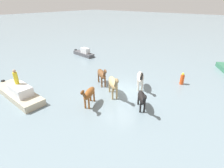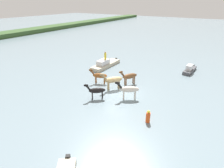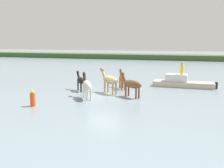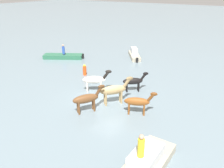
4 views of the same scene
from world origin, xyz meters
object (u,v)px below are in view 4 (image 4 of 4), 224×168
at_px(horse_mid_herd, 138,102).
at_px(boat_launch_far, 134,55).
at_px(boat_tender_starboard, 63,57).
at_px(horse_pinto_flank, 134,81).
at_px(horse_gray_outer, 87,99).
at_px(person_watcher_seated, 63,50).
at_px(person_boatman_standing, 141,146).
at_px(horse_dun_straggler, 95,80).
at_px(buoy_channel_marker, 85,70).
at_px(horse_lead, 114,90).

height_order(horse_mid_herd, boat_launch_far, horse_mid_herd).
bearing_deg(boat_launch_far, boat_tender_starboard, 88.61).
bearing_deg(boat_launch_far, horse_pinto_flank, 170.93).
relative_size(horse_gray_outer, person_watcher_seated, 1.91).
relative_size(horse_pinto_flank, horse_gray_outer, 0.84).
distance_m(boat_tender_starboard, boat_launch_far, 8.92).
bearing_deg(person_boatman_standing, boat_launch_far, -152.23).
bearing_deg(horse_pinto_flank, boat_launch_far, 77.55).
bearing_deg(person_boatman_standing, horse_mid_herd, -152.75).
relative_size(horse_pinto_flank, person_watcher_seated, 1.60).
distance_m(horse_gray_outer, boat_launch_far, 14.35).
relative_size(horse_mid_herd, boat_launch_far, 0.60).
height_order(horse_dun_straggler, person_watcher_seated, horse_dun_straggler).
xyz_separation_m(boat_tender_starboard, buoy_channel_marker, (3.18, 5.91, 0.34)).
bearing_deg(horse_pinto_flank, boat_tender_starboard, 122.28).
xyz_separation_m(horse_gray_outer, person_boatman_standing, (3.58, 5.92, 0.72)).
distance_m(horse_pinto_flank, buoy_channel_marker, 6.06).
height_order(horse_lead, horse_dun_straggler, horse_lead).
bearing_deg(horse_pinto_flank, horse_gray_outer, -143.04).
height_order(horse_gray_outer, buoy_channel_marker, horse_gray_outer).
height_order(horse_lead, horse_mid_herd, horse_lead).
height_order(horse_pinto_flank, person_boatman_standing, person_boatman_standing).
xyz_separation_m(horse_lead, horse_mid_herd, (0.49, 2.25, -0.17)).
bearing_deg(horse_dun_straggler, boat_tender_starboard, 114.09).
height_order(person_watcher_seated, buoy_channel_marker, person_watcher_seated).
bearing_deg(boat_launch_far, person_boatman_standing, 172.09).
bearing_deg(person_boatman_standing, horse_pinto_flank, -151.02).
xyz_separation_m(horse_lead, horse_pinto_flank, (-2.78, 0.23, -0.21)).
relative_size(person_boatman_standing, buoy_channel_marker, 1.04).
xyz_separation_m(horse_dun_straggler, person_watcher_seated, (-5.74, -8.97, 0.07)).
bearing_deg(horse_gray_outer, person_boatman_standing, -88.53).
height_order(horse_dun_straggler, person_boatman_standing, person_boatman_standing).
bearing_deg(horse_mid_herd, boat_launch_far, 93.82).
bearing_deg(boat_launch_far, horse_gray_outer, 157.69).
bearing_deg(horse_mid_herd, buoy_channel_marker, 128.68).
bearing_deg(person_watcher_seated, boat_tender_starboard, -109.46).
xyz_separation_m(horse_mid_herd, buoy_channel_marker, (-4.10, -8.00, -0.47)).
relative_size(person_boatman_standing, person_watcher_seated, 1.00).
xyz_separation_m(horse_gray_outer, horse_mid_herd, (-1.63, 3.23, -0.07)).
relative_size(boat_tender_starboard, person_boatman_standing, 4.05).
xyz_separation_m(boat_launch_far, person_watcher_seated, (5.08, -7.22, 0.84)).
relative_size(horse_gray_outer, horse_mid_herd, 1.02).
height_order(horse_lead, boat_launch_far, horse_lead).
distance_m(horse_gray_outer, horse_mid_herd, 3.62).
relative_size(horse_gray_outer, buoy_channel_marker, 1.99).
bearing_deg(horse_gray_outer, horse_dun_straggler, 59.27).
height_order(horse_lead, person_boatman_standing, person_boatman_standing).
bearing_deg(horse_gray_outer, boat_launch_far, 46.06).
height_order(horse_mid_herd, person_boatman_standing, person_boatman_standing).
bearing_deg(person_boatman_standing, horse_lead, -139.14).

